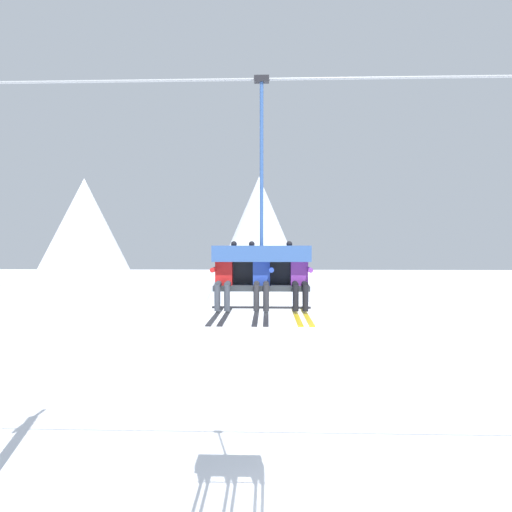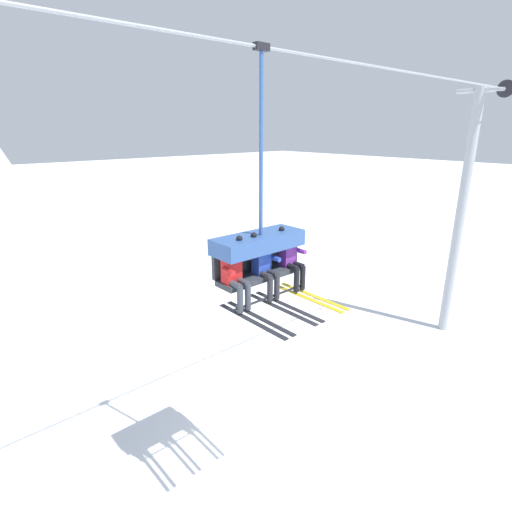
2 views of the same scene
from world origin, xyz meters
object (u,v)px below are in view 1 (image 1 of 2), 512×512
object	(u,v)px
skier_red	(224,276)
skier_blue	(261,276)
chairlift_chair	(262,258)
skier_purple	(299,276)

from	to	relation	value
skier_red	skier_blue	world-z (taller)	same
chairlift_chair	skier_purple	bearing A→B (deg)	-16.72
skier_red	skier_purple	bearing A→B (deg)	0.00
skier_purple	skier_red	bearing A→B (deg)	180.00
chairlift_chair	skier_red	size ratio (longest dim) A/B	2.56
chairlift_chair	skier_blue	distance (m)	0.40
skier_red	chairlift_chair	bearing A→B (deg)	16.72
chairlift_chair	skier_blue	world-z (taller)	chairlift_chair
skier_blue	skier_purple	world-z (taller)	same
chairlift_chair	skier_purple	distance (m)	0.81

